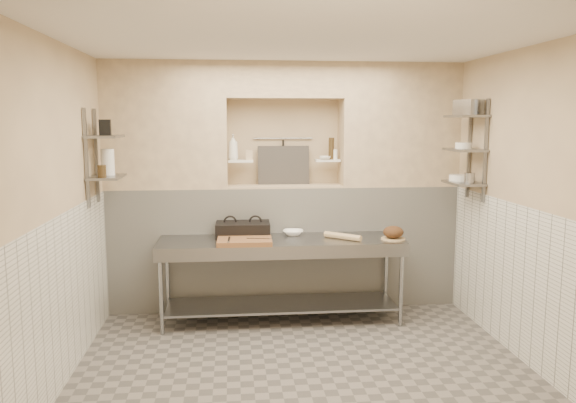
{
  "coord_description": "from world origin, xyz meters",
  "views": [
    {
      "loc": [
        -0.6,
        -4.64,
        2.15
      ],
      "look_at": [
        -0.04,
        0.9,
        1.35
      ],
      "focal_mm": 35.0,
      "sensor_mm": 36.0,
      "label": 1
    }
  ],
  "objects": [
    {
      "name": "cutting_board",
      "position": [
        -0.48,
        1.03,
        0.93
      ],
      "size": [
        0.57,
        0.41,
        0.05
      ],
      "primitive_type": "cube",
      "rotation": [
        0.0,
        0.0,
        -0.03
      ],
      "color": "brown",
      "rests_on": "prep_table"
    },
    {
      "name": "wall_shelf_right_upper",
      "position": [
        1.84,
        1.05,
        2.2
      ],
      "size": [
        0.3,
        0.5,
        0.03
      ],
      "primitive_type": "cube",
      "color": "slate",
      "rests_on": "wall_right"
    },
    {
      "name": "bowl_alcove",
      "position": [
        0.46,
        1.71,
        1.73
      ],
      "size": [
        0.16,
        0.16,
        0.04
      ],
      "primitive_type": "imported",
      "rotation": [
        0.0,
        0.0,
        0.22
      ],
      "color": "white",
      "rests_on": "alcove_shelf_right"
    },
    {
      "name": "wainscot_left",
      "position": [
        -1.99,
        0.0,
        0.7
      ],
      "size": [
        0.02,
        3.9,
        1.4
      ],
      "primitive_type": "cube",
      "color": "silver",
      "rests_on": "floor"
    },
    {
      "name": "jar_alcove",
      "position": [
        -0.4,
        1.74,
        1.77
      ],
      "size": [
        0.07,
        0.07,
        0.11
      ],
      "primitive_type": "cube",
      "color": "#CCB186",
      "rests_on": "alcove_shelf_left"
    },
    {
      "name": "knife_blade",
      "position": [
        -0.33,
        1.02,
        0.95
      ],
      "size": [
        0.26,
        0.07,
        0.01
      ],
      "primitive_type": "cube",
      "rotation": [
        0.0,
        0.0,
        -0.18
      ],
      "color": "gray",
      "rests_on": "cutting_board"
    },
    {
      "name": "tongs",
      "position": [
        -0.64,
        0.97,
        0.96
      ],
      "size": [
        0.03,
        0.23,
        0.02
      ],
      "primitive_type": "cylinder",
      "rotation": [
        1.57,
        0.0,
        -0.05
      ],
      "color": "gray",
      "rests_on": "cutting_board"
    },
    {
      "name": "jar_left",
      "position": [
        -1.84,
        0.86,
        1.67
      ],
      "size": [
        0.08,
        0.08,
        0.12
      ],
      "primitive_type": "cylinder",
      "color": "#342614",
      "rests_on": "wall_shelf_left_lower"
    },
    {
      "name": "alcove_shelf_left",
      "position": [
        -0.5,
        1.75,
        1.7
      ],
      "size": [
        0.28,
        0.16,
        0.02
      ],
      "primitive_type": "cube",
      "color": "white",
      "rests_on": "backwall_lower"
    },
    {
      "name": "alcove_shelf_right",
      "position": [
        0.5,
        1.75,
        1.7
      ],
      "size": [
        0.28,
        0.16,
        0.02
      ],
      "primitive_type": "cube",
      "color": "white",
      "rests_on": "backwall_lower"
    },
    {
      "name": "condiment_c",
      "position": [
        0.58,
        1.74,
        1.77
      ],
      "size": [
        0.07,
        0.07,
        0.11
      ],
      "primitive_type": "cylinder",
      "color": "white",
      "rests_on": "alcove_shelf_right"
    },
    {
      "name": "wall_shelf_left_lower",
      "position": [
        -1.84,
        1.05,
        1.6
      ],
      "size": [
        0.3,
        0.5,
        0.02
      ],
      "primitive_type": "cube",
      "color": "slate",
      "rests_on": "wall_left"
    },
    {
      "name": "wall_right",
      "position": [
        2.05,
        0.0,
        1.4
      ],
      "size": [
        0.1,
        3.9,
        2.8
      ],
      "primitive_type": "cube",
      "color": "#CCB186",
      "rests_on": "ground"
    },
    {
      "name": "shelf_rail_right_b",
      "position": [
        1.98,
        0.85,
        1.85
      ],
      "size": [
        0.03,
        0.03,
        1.05
      ],
      "primitive_type": "cube",
      "color": "slate",
      "rests_on": "wall_right"
    },
    {
      "name": "rolling_pin",
      "position": [
        0.57,
        1.13,
        0.93
      ],
      "size": [
        0.37,
        0.33,
        0.07
      ],
      "primitive_type": "cylinder",
      "rotation": [
        1.57,
        0.0,
        0.86
      ],
      "color": "tan",
      "rests_on": "prep_table"
    },
    {
      "name": "backwall_lower",
      "position": [
        0.0,
        1.75,
        0.7
      ],
      "size": [
        4.0,
        0.4,
        1.4
      ],
      "primitive_type": "cube",
      "color": "silver",
      "rests_on": "floor"
    },
    {
      "name": "backwall_pillar_left",
      "position": [
        -1.33,
        1.75,
        2.1
      ],
      "size": [
        1.35,
        0.4,
        1.4
      ],
      "primitive_type": "cube",
      "color": "#CCB186",
      "rests_on": "backwall_lower"
    },
    {
      "name": "wall_left",
      "position": [
        -2.05,
        0.0,
        1.4
      ],
      "size": [
        0.1,
        3.9,
        2.8
      ],
      "primitive_type": "cube",
      "color": "#CCB186",
      "rests_on": "ground"
    },
    {
      "name": "splash_panel",
      "position": [
        0.0,
        1.85,
        1.64
      ],
      "size": [
        0.6,
        0.08,
        0.45
      ],
      "primitive_type": "cube",
      "rotation": [
        -0.14,
        0.0,
        0.0
      ],
      "color": "#383330",
      "rests_on": "alcove_sill"
    },
    {
      "name": "shelf_rail_left_a",
      "position": [
        -1.98,
        1.25,
        1.8
      ],
      "size": [
        0.03,
        0.03,
        0.95
      ],
      "primitive_type": "cube",
      "color": "slate",
      "rests_on": "wall_left"
    },
    {
      "name": "alcove_sill",
      "position": [
        0.0,
        1.75,
        1.41
      ],
      "size": [
        1.3,
        0.4,
        0.02
      ],
      "primitive_type": "cube",
      "color": "#CCB186",
      "rests_on": "backwall_lower"
    },
    {
      "name": "backwall_pillar_right",
      "position": [
        1.33,
        1.75,
        2.1
      ],
      "size": [
        1.35,
        0.4,
        1.4
      ],
      "primitive_type": "cube",
      "color": "#CCB186",
      "rests_on": "backwall_lower"
    },
    {
      "name": "wall_back",
      "position": [
        0.0,
        2.0,
        1.4
      ],
      "size": [
        4.0,
        0.1,
        2.8
      ],
      "primitive_type": "cube",
      "color": "#CCB186",
      "rests_on": "ground"
    },
    {
      "name": "wall_front",
      "position": [
        0.0,
        -2.0,
        1.4
      ],
      "size": [
        4.0,
        0.1,
        2.8
      ],
      "primitive_type": "cube",
      "color": "#CCB186",
      "rests_on": "ground"
    },
    {
      "name": "jug_left",
      "position": [
        -1.84,
        1.13,
        1.74
      ],
      "size": [
        0.13,
        0.13,
        0.26
      ],
      "primitive_type": "cylinder",
      "color": "white",
      "rests_on": "wall_shelf_left_lower"
    },
    {
      "name": "wall_shelf_right_lower",
      "position": [
        1.84,
        1.05,
        1.5
      ],
      "size": [
        0.3,
        0.5,
        0.02
      ],
      "primitive_type": "cube",
      "color": "slate",
      "rests_on": "wall_right"
    },
    {
      "name": "utensil_rail",
      "position": [
        0.0,
        1.92,
        1.95
      ],
      "size": [
        0.7,
        0.02,
        0.02
      ],
      "primitive_type": "cylinder",
      "rotation": [
        0.0,
        1.57,
        0.0
      ],
      "color": "gray",
      "rests_on": "wall_back"
    },
    {
      "name": "bread_board",
      "position": [
        1.1,
        1.08,
        0.91
      ],
      "size": [
        0.26,
        0.26,
        0.01
      ],
      "primitive_type": "cylinder",
      "color": "tan",
      "rests_on": "prep_table"
    },
    {
      "name": "prep_table",
      "position": [
        -0.09,
        1.18,
        0.64
      ],
      "size": [
        2.6,
        0.7,
        0.9
      ],
      "color": "gray",
      "rests_on": "floor"
    },
    {
      "name": "hanging_steel",
      "position": [
        0.0,
        1.9,
        1.78
      ],
      "size": [
        0.02,
        0.02,
        0.3
      ],
      "primitive_type": "cylinder",
      "color": "black",
      "rests_on": "utensil_rail"
    },
    {
      "name": "backwall_header",
      "position": [
        0.0,
        1.75,
        2.6
      ],
      "size": [
        1.3,
        0.4,
        0.4
      ],
      "primitive_type": "cube",
      "color": "#CCB186",
      "rests_on": "backwall_lower"
    },
    {
      "name": "panini_press",
      "position": [
        -0.49,
        1.4,
        0.98
      ],
      "size": [
        0.59,
        0.44,
        0.16
      ],
      "rotation": [
        0.0,
        0.0,
        -0.03
      ],
      "color": "black",
      "rests_on": "prep_table"
    },
    {
      "name": "floor",
      "position": [
        0.0,
        0.0,
        -0.05
      ],
      "size": [
        4.0,
        3.9,
        0.1
      ],
      "primitive_type": "cube",
      "color": "slate",
      "rests_on": "ground"
    },
    {
      "name": "ceiling",
      "position": [
        0.0,
        0.0,
        2.85
      ],
      "size": [
        4.0,
        3.9,
        0.1
      ],
      "primitive_type": "cube",
      "color": "silver",
      "rests_on": "ground"
    },
    {
      "name": "bottle_soap",
      "position": [
        -0.58,
        1.74,
        1.86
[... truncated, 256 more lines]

